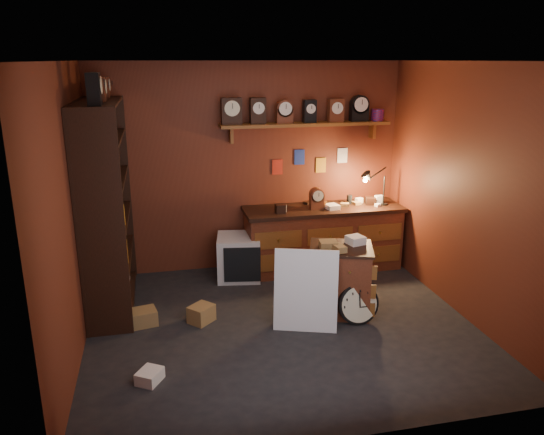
{
  "coord_description": "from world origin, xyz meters",
  "views": [
    {
      "loc": [
        -1.21,
        -4.91,
        2.72
      ],
      "look_at": [
        -0.03,
        0.35,
        1.1
      ],
      "focal_mm": 35.0,
      "sensor_mm": 36.0,
      "label": 1
    }
  ],
  "objects_px": {
    "shelving_unit": "(103,198)",
    "workbench": "(323,235)",
    "big_round_clock": "(358,304)",
    "low_cabinet": "(340,277)"
  },
  "relations": [
    {
      "from": "shelving_unit",
      "to": "workbench",
      "type": "bearing_deg",
      "value": 10.34
    },
    {
      "from": "shelving_unit",
      "to": "big_round_clock",
      "type": "distance_m",
      "value": 3.0
    },
    {
      "from": "shelving_unit",
      "to": "low_cabinet",
      "type": "xyz_separation_m",
      "value": [
        2.5,
        -0.79,
        -0.84
      ]
    },
    {
      "from": "workbench",
      "to": "big_round_clock",
      "type": "bearing_deg",
      "value": -93.9
    },
    {
      "from": "shelving_unit",
      "to": "workbench",
      "type": "xyz_separation_m",
      "value": [
        2.71,
        0.49,
        -0.78
      ]
    },
    {
      "from": "low_cabinet",
      "to": "workbench",
      "type": "bearing_deg",
      "value": 98.65
    },
    {
      "from": "workbench",
      "to": "shelving_unit",
      "type": "bearing_deg",
      "value": -169.66
    },
    {
      "from": "shelving_unit",
      "to": "big_round_clock",
      "type": "bearing_deg",
      "value": -22.65
    },
    {
      "from": "low_cabinet",
      "to": "shelving_unit",
      "type": "bearing_deg",
      "value": -179.61
    },
    {
      "from": "shelving_unit",
      "to": "low_cabinet",
      "type": "distance_m",
      "value": 2.75
    }
  ]
}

